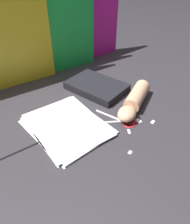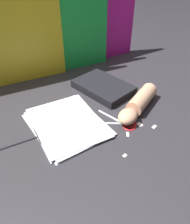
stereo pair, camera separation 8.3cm
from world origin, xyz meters
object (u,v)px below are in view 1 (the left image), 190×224
(scissors, at_px, (121,120))
(hand_forearm, at_px, (134,101))
(book_closed, at_px, (97,87))
(paper_stack, at_px, (67,126))

(scissors, height_order, hand_forearm, hand_forearm)
(book_closed, bearing_deg, hand_forearm, -80.99)
(scissors, bearing_deg, paper_stack, 149.83)
(paper_stack, distance_m, book_closed, 0.30)
(book_closed, distance_m, hand_forearm, 0.22)
(scissors, bearing_deg, hand_forearm, 17.37)
(paper_stack, relative_size, scissors, 1.82)
(book_closed, xyz_separation_m, scissors, (-0.07, -0.25, -0.01))
(hand_forearm, bearing_deg, book_closed, 99.01)
(book_closed, xyz_separation_m, hand_forearm, (0.03, -0.21, 0.02))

